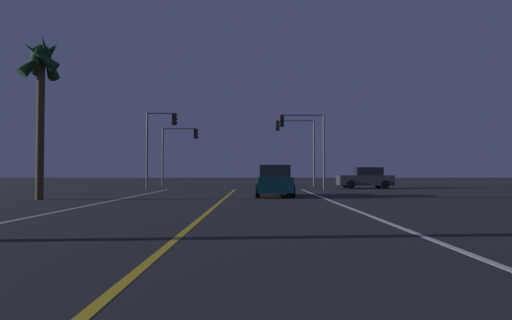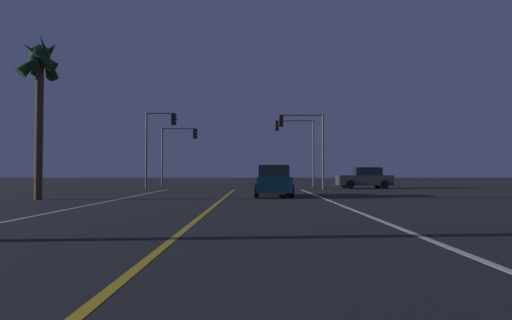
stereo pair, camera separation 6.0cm
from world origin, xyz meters
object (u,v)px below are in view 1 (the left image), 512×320
Objects in this scene: traffic_light_far_left at (179,143)px; traffic_light_far_right at (295,137)px; traffic_light_near_right at (302,134)px; car_ahead_far at (273,181)px; palm_tree_left_mid at (40,70)px; traffic_light_near_left at (160,133)px; car_crossing_side at (364,178)px.

traffic_light_far_right is at bearing 0.00° from traffic_light_far_left.
car_ahead_far is at bearing 74.57° from traffic_light_near_right.
traffic_light_near_right is 18.66m from palm_tree_left_mid.
traffic_light_far_left is at bearing 0.00° from traffic_light_far_right.
traffic_light_far_left is (-10.43, -0.00, -0.50)m from traffic_light_far_right.
traffic_light_near_left is 0.98× the size of traffic_light_far_right.
traffic_light_near_left is 5.54m from traffic_light_far_left.
palm_tree_left_mid reaches higher than traffic_light_far_left.
car_crossing_side is 0.73× the size of traffic_light_near_left.
palm_tree_left_mid reaches higher than traffic_light_far_right.
traffic_light_far_right is 0.76× the size of palm_tree_left_mid.
palm_tree_left_mid is (-11.33, -2.84, 5.42)m from car_ahead_far.
traffic_light_far_right reaches higher than car_crossing_side.
car_crossing_side is 7.42m from traffic_light_far_right.
traffic_light_near_left is (-8.33, 9.42, 3.49)m from car_ahead_far.
car_crossing_side is at bearing 6.10° from traffic_light_near_left.
car_ahead_far is 0.72× the size of traffic_light_far_right.
traffic_light_far_right reaches higher than traffic_light_far_left.
car_ahead_far and car_crossing_side have the same top height.
car_crossing_side is at bearing -13.51° from traffic_light_far_left.
palm_tree_left_mid is at bearing 41.36° from traffic_light_near_right.
car_ahead_far is 10.37m from traffic_light_near_right.
traffic_light_far_right is (2.61, 14.92, 3.62)m from car_ahead_far.
car_ahead_far is 12.88m from palm_tree_left_mid.
traffic_light_near_right is at bearing -15.43° from car_ahead_far.
traffic_light_near_left reaches higher than car_ahead_far.
traffic_light_near_left is at bearing 41.48° from car_ahead_far.
car_ahead_far is 1.00× the size of car_crossing_side.
traffic_light_near_right is 0.73× the size of palm_tree_left_mid.
traffic_light_far_left is at bearing -27.82° from traffic_light_near_right.
traffic_light_far_left is (-10.42, 5.50, -0.35)m from traffic_light_near_right.
palm_tree_left_mid is at bearing 36.09° from car_crossing_side.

